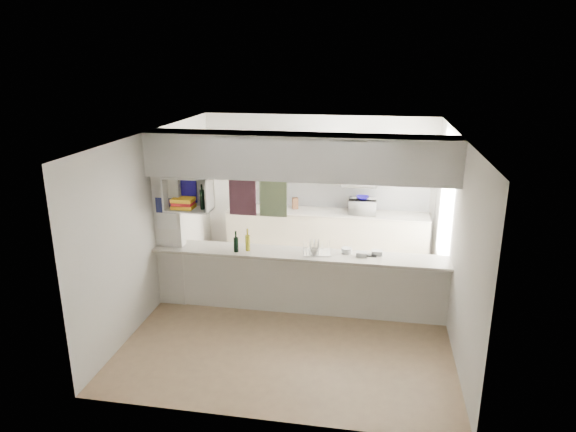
% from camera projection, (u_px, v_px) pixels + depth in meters
% --- Properties ---
extents(floor, '(4.80, 4.80, 0.00)m').
position_uv_depth(floor, '(298.00, 311.00, 7.54)').
color(floor, '#987858').
rests_on(floor, ground).
extents(ceiling, '(4.80, 4.80, 0.00)m').
position_uv_depth(ceiling, '(299.00, 134.00, 6.77)').
color(ceiling, white).
rests_on(ceiling, wall_back).
extents(wall_back, '(4.20, 0.00, 4.20)m').
position_uv_depth(wall_back, '(318.00, 187.00, 9.41)').
color(wall_back, silver).
rests_on(wall_back, floor).
extents(wall_left, '(0.00, 4.80, 4.80)m').
position_uv_depth(wall_left, '(157.00, 220.00, 7.50)').
color(wall_left, silver).
rests_on(wall_left, floor).
extents(wall_right, '(0.00, 4.80, 4.80)m').
position_uv_depth(wall_right, '(454.00, 236.00, 6.81)').
color(wall_right, silver).
rests_on(wall_right, floor).
extents(servery_partition, '(4.20, 0.50, 2.60)m').
position_uv_depth(servery_partition, '(286.00, 202.00, 7.08)').
color(servery_partition, silver).
rests_on(servery_partition, floor).
extents(cubby_shelf, '(0.65, 0.35, 0.50)m').
position_uv_depth(cubby_shelf, '(188.00, 195.00, 7.23)').
color(cubby_shelf, white).
rests_on(cubby_shelf, bulkhead).
extents(kitchen_run, '(3.60, 0.63, 2.24)m').
position_uv_depth(kitchen_run, '(325.00, 216.00, 9.28)').
color(kitchen_run, beige).
rests_on(kitchen_run, floor).
extents(microwave, '(0.49, 0.33, 0.27)m').
position_uv_depth(microwave, '(362.00, 206.00, 9.04)').
color(microwave, white).
rests_on(microwave, bench_top).
extents(bowl, '(0.23, 0.23, 0.06)m').
position_uv_depth(bowl, '(363.00, 198.00, 8.98)').
color(bowl, '#140B7B').
rests_on(bowl, microwave).
extents(dish_rack, '(0.43, 0.35, 0.21)m').
position_uv_depth(dish_rack, '(317.00, 248.00, 7.23)').
color(dish_rack, silver).
rests_on(dish_rack, breakfast_bar).
extents(cup, '(0.12, 0.12, 0.09)m').
position_uv_depth(cup, '(315.00, 251.00, 7.15)').
color(cup, white).
rests_on(cup, dish_rack).
extents(wine_bottles, '(0.22, 0.15, 0.33)m').
position_uv_depth(wine_bottles, '(242.00, 243.00, 7.29)').
color(wine_bottles, black).
rests_on(wine_bottles, breakfast_bar).
extents(plastic_tubs, '(0.57, 0.23, 0.07)m').
position_uv_depth(plastic_tubs, '(359.00, 252.00, 7.19)').
color(plastic_tubs, silver).
rests_on(plastic_tubs, breakfast_bar).
extents(utensil_jar, '(0.09, 0.09, 0.13)m').
position_uv_depth(utensil_jar, '(283.00, 205.00, 9.37)').
color(utensil_jar, black).
rests_on(utensil_jar, bench_top).
extents(knife_block, '(0.13, 0.12, 0.21)m').
position_uv_depth(knife_block, '(295.00, 203.00, 9.35)').
color(knife_block, '#54331D').
rests_on(knife_block, bench_top).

